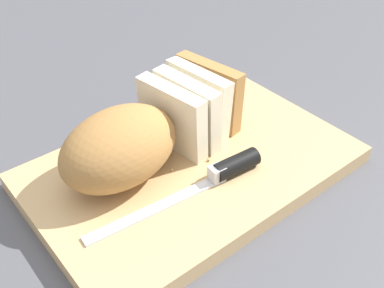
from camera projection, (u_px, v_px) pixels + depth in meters
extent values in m
plane|color=#4C4C51|center=(192.00, 174.00, 0.68)|extent=(3.00, 3.00, 0.00)
cube|color=tan|center=(192.00, 167.00, 0.67)|extent=(0.46, 0.29, 0.03)
ellipsoid|color=#A8753D|center=(119.00, 147.00, 0.60)|extent=(0.19, 0.14, 0.10)
cube|color=beige|center=(173.00, 117.00, 0.66)|extent=(0.04, 0.12, 0.10)
cube|color=beige|center=(187.00, 110.00, 0.67)|extent=(0.04, 0.12, 0.10)
cube|color=beige|center=(197.00, 101.00, 0.69)|extent=(0.04, 0.12, 0.10)
cube|color=#A8753D|center=(208.00, 93.00, 0.71)|extent=(0.05, 0.12, 0.10)
cube|color=silver|center=(154.00, 209.00, 0.58)|extent=(0.19, 0.03, 0.00)
cylinder|color=black|center=(236.00, 164.00, 0.63)|extent=(0.07, 0.03, 0.03)
cube|color=silver|center=(216.00, 174.00, 0.62)|extent=(0.02, 0.02, 0.02)
sphere|color=tan|center=(172.00, 170.00, 0.64)|extent=(0.00, 0.00, 0.00)
sphere|color=tan|center=(208.00, 160.00, 0.66)|extent=(0.00, 0.00, 0.00)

